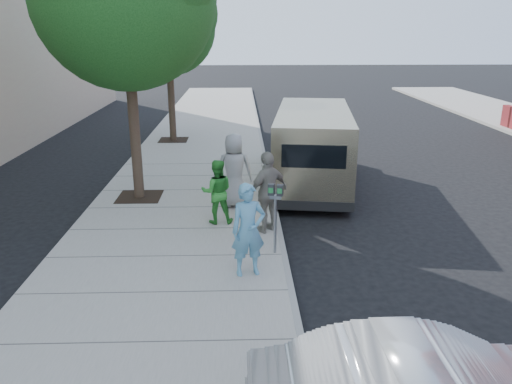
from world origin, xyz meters
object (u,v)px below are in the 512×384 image
Objects in this scene: tree_far at (169,23)px; person_green_shirt at (217,192)px; van at (313,146)px; person_striped_polo at (268,192)px; person_officer at (248,230)px; person_gray_shirt at (234,170)px; parking_meter at (275,204)px.

tree_far is 10.64m from person_green_shirt.
person_striped_polo is at bearing -103.55° from van.
tree_far is at bearing 137.15° from van.
person_striped_polo is at bearing -71.45° from tree_far.
tree_far is 1.00× the size of van.
person_striped_polo reaches higher than person_officer.
person_green_shirt is at bearing -76.95° from tree_far.
tree_far reaches higher than person_gray_shirt.
person_gray_shirt is (-0.87, 2.96, -0.11)m from parking_meter.
person_officer reaches higher than parking_meter.
person_green_shirt is 1.27m from person_gray_shirt.
person_gray_shirt is (-0.30, 3.90, 0.08)m from person_officer.
tree_far is 4.33× the size of parking_meter.
van reaches higher than person_striped_polo.
tree_far is 3.44× the size of person_striped_polo.
tree_far is at bearing -110.41° from person_striped_polo.
tree_far reaches higher than person_officer.
parking_meter is 0.96× the size of person_green_shirt.
person_striped_polo is at bearing 63.90° from person_officer.
van is 4.47m from person_green_shirt.
person_gray_shirt reaches higher than person_green_shirt.
person_officer is 0.95× the size of person_striped_polo.
tree_far is 3.61× the size of person_officer.
person_striped_polo is (1.19, -0.57, 0.16)m from person_green_shirt.
person_gray_shirt reaches higher than parking_meter.
person_gray_shirt is 1.93m from person_striped_polo.
tree_far is at bearing -74.15° from person_gray_shirt.
van is 6.53m from person_officer.
person_striped_polo is at bearing 112.58° from person_gray_shirt.
parking_meter is at bearing 45.22° from person_officer.
person_green_shirt is (-2.78, -3.48, -0.31)m from van.
person_gray_shirt is at bearing -104.89° from person_striped_polo.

